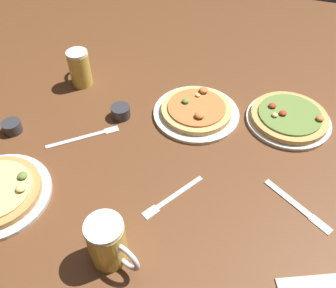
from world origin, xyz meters
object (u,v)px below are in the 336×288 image
(beer_mug_dark, at_px, (108,243))
(beer_mug_amber, at_px, (80,68))
(ramekin_butter, at_px, (121,112))
(fork_spare, at_px, (172,197))
(pizza_plate_side, at_px, (289,118))
(knife_right, at_px, (297,205))
(pizza_plate_far, at_px, (196,111))
(fork_left, at_px, (85,137))
(ramekin_sauce, at_px, (12,127))

(beer_mug_dark, relative_size, beer_mug_amber, 1.04)
(ramekin_butter, distance_m, fork_spare, 0.37)
(pizza_plate_side, relative_size, knife_right, 1.46)
(ramekin_butter, bearing_deg, pizza_plate_far, 20.13)
(fork_left, height_order, knife_right, same)
(beer_mug_amber, bearing_deg, fork_spare, -39.56)
(ramekin_butter, height_order, fork_spare, ramekin_butter)
(pizza_plate_far, relative_size, beer_mug_dark, 2.08)
(knife_right, bearing_deg, beer_mug_amber, 158.56)
(beer_mug_amber, height_order, knife_right, beer_mug_amber)
(ramekin_sauce, height_order, knife_right, ramekin_sauce)
(pizza_plate_side, bearing_deg, pizza_plate_far, -168.48)
(ramekin_sauce, xyz_separation_m, ramekin_butter, (0.30, 0.17, 0.00))
(pizza_plate_side, xyz_separation_m, ramekin_sauce, (-0.83, -0.32, 0.00))
(pizza_plate_side, height_order, beer_mug_dark, beer_mug_dark)
(ramekin_butter, distance_m, fork_left, 0.15)
(pizza_plate_side, height_order, ramekin_sauce, pizza_plate_side)
(beer_mug_dark, relative_size, ramekin_sauce, 2.32)
(beer_mug_amber, distance_m, fork_left, 0.30)
(ramekin_sauce, distance_m, fork_left, 0.23)
(pizza_plate_side, xyz_separation_m, fork_spare, (-0.27, -0.41, -0.01))
(pizza_plate_side, distance_m, fork_left, 0.66)
(beer_mug_amber, bearing_deg, fork_left, -61.11)
(pizza_plate_side, bearing_deg, beer_mug_amber, -178.61)
(beer_mug_amber, height_order, ramekin_butter, beer_mug_amber)
(pizza_plate_far, relative_size, knife_right, 1.53)
(ramekin_sauce, height_order, ramekin_butter, ramekin_butter)
(fork_left, distance_m, knife_right, 0.66)
(ramekin_sauce, relative_size, fork_spare, 0.32)
(beer_mug_amber, bearing_deg, ramekin_butter, -31.42)
(beer_mug_amber, relative_size, knife_right, 0.71)
(beer_mug_amber, distance_m, ramekin_butter, 0.25)
(ramekin_sauce, bearing_deg, pizza_plate_far, 25.91)
(ramekin_sauce, bearing_deg, beer_mug_amber, 73.66)
(fork_left, bearing_deg, pizza_plate_far, 35.05)
(pizza_plate_side, distance_m, knife_right, 0.33)
(beer_mug_dark, distance_m, beer_mug_amber, 0.71)
(fork_spare, bearing_deg, beer_mug_amber, 140.44)
(fork_left, xyz_separation_m, fork_spare, (0.33, -0.13, 0.00))
(pizza_plate_far, height_order, fork_spare, pizza_plate_far)
(pizza_plate_far, bearing_deg, beer_mug_dark, -95.96)
(knife_right, bearing_deg, beer_mug_dark, -145.04)
(pizza_plate_side, bearing_deg, beer_mug_dark, -119.83)
(beer_mug_amber, bearing_deg, beer_mug_dark, -57.05)
(pizza_plate_far, relative_size, ramekin_butter, 4.52)
(fork_left, bearing_deg, beer_mug_amber, 118.89)
(pizza_plate_side, bearing_deg, fork_left, -155.46)
(beer_mug_amber, bearing_deg, pizza_plate_side, 1.39)
(ramekin_butter, bearing_deg, pizza_plate_side, 15.43)
(pizza_plate_side, distance_m, ramekin_butter, 0.55)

